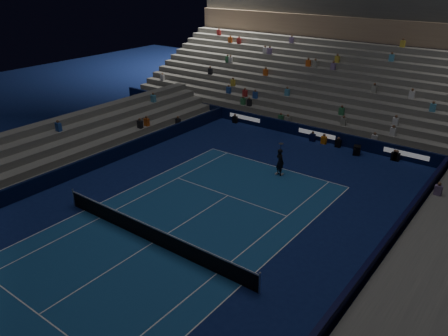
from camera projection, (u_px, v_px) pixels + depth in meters
ground at (153, 243)px, 22.62m from camera, size 90.00×90.00×0.00m
court_surface at (153, 243)px, 22.62m from camera, size 10.97×23.77×0.01m
sponsor_barrier_far at (317, 134)px, 35.89m from camera, size 44.00×0.25×1.00m
sponsor_barrier_east at (332, 318)px, 17.10m from camera, size 0.25×37.00×1.00m
sponsor_barrier_west at (41, 183)px, 27.73m from camera, size 0.25×37.00×1.00m
grandstand_main at (365, 77)px, 41.55m from camera, size 44.00×15.20×11.20m
grandstand_west at (10, 164)px, 29.46m from camera, size 5.00×37.00×2.50m
tennis_net at (152, 234)px, 22.41m from camera, size 12.90×0.10×1.10m
tennis_player at (280, 162)px, 29.67m from camera, size 0.79×0.66×1.85m
broadcast_camera at (357, 150)px, 33.11m from camera, size 0.66×1.05×0.68m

